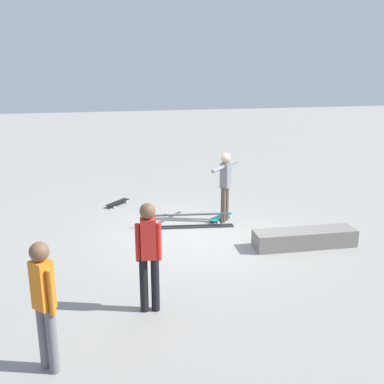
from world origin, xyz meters
TOP-DOWN VIEW (x-y plane):
  - ground_plane at (0.00, 0.00)m, footprint 60.00×60.00m
  - grind_rail at (0.10, -0.62)m, footprint 2.23×0.54m
  - skate_ledge at (-2.05, 1.10)m, footprint 2.19×0.64m
  - skater_main at (-0.89, -0.83)m, footprint 0.98×1.06m
  - skateboard_main at (-0.83, -0.95)m, footprint 0.75×0.66m
  - bystander_red_shirt at (1.48, 2.91)m, footprint 0.40×0.24m
  - bystander_orange_shirt at (2.90, 4.02)m, footprint 0.32×0.34m
  - loose_skateboard_black at (1.57, -2.76)m, footprint 0.69×0.72m

SIDE VIEW (x-z plane):
  - ground_plane at x=0.00m, z-range 0.00..0.00m
  - skateboard_main at x=-0.83m, z-range 0.03..0.12m
  - loose_skateboard_black at x=1.57m, z-range 0.03..0.12m
  - grind_rail at x=0.10m, z-range -0.02..0.31m
  - skate_ledge at x=-2.05m, z-range 0.00..0.36m
  - bystander_orange_shirt at x=2.90m, z-range 0.11..1.82m
  - skater_main at x=-0.89m, z-range 0.14..1.83m
  - bystander_red_shirt at x=1.48m, z-range 0.11..1.86m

